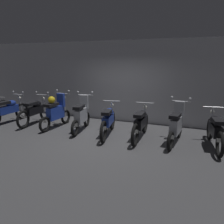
# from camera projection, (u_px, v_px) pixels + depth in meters

# --- Properties ---
(ground_plane) EXTENTS (80.00, 80.00, 0.00)m
(ground_plane) POSITION_uv_depth(u_px,v_px,m) (105.00, 138.00, 6.79)
(ground_plane) COLOR #424244
(back_wall) EXTENTS (16.20, 0.30, 3.07)m
(back_wall) POSITION_uv_depth(u_px,v_px,m) (127.00, 82.00, 8.49)
(back_wall) COLOR #ADADB2
(back_wall) RESTS_ON ground
(motorbike_slot_0) EXTENTS (0.59, 1.95, 1.15)m
(motorbike_slot_0) POSITION_uv_depth(u_px,v_px,m) (9.00, 110.00, 8.40)
(motorbike_slot_0) COLOR black
(motorbike_slot_0) RESTS_ON ground
(motorbike_slot_1) EXTENTS (0.59, 1.95, 1.15)m
(motorbike_slot_1) POSITION_uv_depth(u_px,v_px,m) (35.00, 111.00, 8.28)
(motorbike_slot_1) COLOR black
(motorbike_slot_1) RESTS_ON ground
(motorbike_slot_2) EXTENTS (0.59, 1.68, 1.29)m
(motorbike_slot_2) POSITION_uv_depth(u_px,v_px,m) (56.00, 112.00, 7.78)
(motorbike_slot_2) COLOR black
(motorbike_slot_2) RESTS_ON ground
(motorbike_slot_3) EXTENTS (0.58, 1.67, 1.29)m
(motorbike_slot_3) POSITION_uv_depth(u_px,v_px,m) (81.00, 115.00, 7.43)
(motorbike_slot_3) COLOR black
(motorbike_slot_3) RESTS_ON ground
(motorbike_slot_4) EXTENTS (0.59, 1.94, 1.03)m
(motorbike_slot_4) POSITION_uv_depth(u_px,v_px,m) (108.00, 120.00, 6.97)
(motorbike_slot_4) COLOR black
(motorbike_slot_4) RESTS_ON ground
(motorbike_slot_5) EXTENTS (0.56, 1.95, 1.03)m
(motorbike_slot_5) POSITION_uv_depth(u_px,v_px,m) (141.00, 123.00, 6.66)
(motorbike_slot_5) COLOR black
(motorbike_slot_5) RESTS_ON ground
(motorbike_slot_6) EXTENTS (0.59, 1.68, 1.29)m
(motorbike_slot_6) POSITION_uv_depth(u_px,v_px,m) (176.00, 125.00, 6.28)
(motorbike_slot_6) COLOR black
(motorbike_slot_6) RESTS_ON ground
(motorbike_slot_7) EXTENTS (0.56, 1.94, 1.03)m
(motorbike_slot_7) POSITION_uv_depth(u_px,v_px,m) (215.00, 130.00, 6.00)
(motorbike_slot_7) COLOR black
(motorbike_slot_7) RESTS_ON ground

